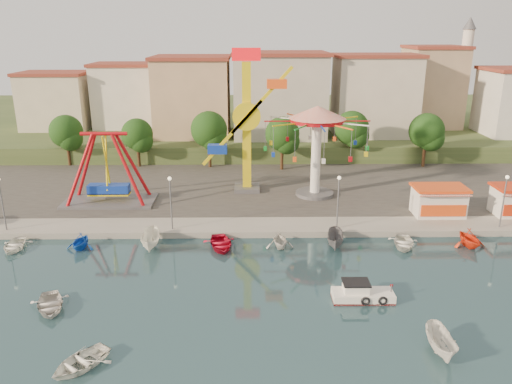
{
  "coord_description": "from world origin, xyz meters",
  "views": [
    {
      "loc": [
        -0.54,
        -32.0,
        19.09
      ],
      "look_at": [
        0.14,
        14.0,
        4.0
      ],
      "focal_mm": 35.0,
      "sensor_mm": 36.0,
      "label": 1
    }
  ],
  "objects_px": {
    "cabin_motorboat": "(361,295)",
    "pirate_ship_ride": "(107,170)",
    "skiff": "(441,343)",
    "wave_swinger": "(317,131)",
    "rowboat_a": "(50,305)",
    "kamikaze_tower": "(250,126)"
  },
  "relations": [
    {
      "from": "pirate_ship_ride",
      "to": "skiff",
      "type": "xyz_separation_m",
      "value": [
        27.32,
        -26.9,
        -3.67
      ]
    },
    {
      "from": "pirate_ship_ride",
      "to": "skiff",
      "type": "height_order",
      "value": "pirate_ship_ride"
    },
    {
      "from": "cabin_motorboat",
      "to": "rowboat_a",
      "type": "height_order",
      "value": "cabin_motorboat"
    },
    {
      "from": "pirate_ship_ride",
      "to": "rowboat_a",
      "type": "xyz_separation_m",
      "value": [
        1.31,
        -21.44,
        -4.0
      ]
    },
    {
      "from": "pirate_ship_ride",
      "to": "kamikaze_tower",
      "type": "relative_size",
      "value": 0.61
    },
    {
      "from": "wave_swinger",
      "to": "rowboat_a",
      "type": "relative_size",
      "value": 3.07
    },
    {
      "from": "rowboat_a",
      "to": "skiff",
      "type": "bearing_deg",
      "value": -33.16
    },
    {
      "from": "rowboat_a",
      "to": "skiff",
      "type": "height_order",
      "value": "skiff"
    },
    {
      "from": "wave_swinger",
      "to": "skiff",
      "type": "relative_size",
      "value": 3.09
    },
    {
      "from": "cabin_motorboat",
      "to": "skiff",
      "type": "distance_m",
      "value": 7.36
    },
    {
      "from": "rowboat_a",
      "to": "skiff",
      "type": "relative_size",
      "value": 1.01
    },
    {
      "from": "cabin_motorboat",
      "to": "pirate_ship_ride",
      "type": "bearing_deg",
      "value": 139.85
    },
    {
      "from": "pirate_ship_ride",
      "to": "wave_swinger",
      "type": "height_order",
      "value": "wave_swinger"
    },
    {
      "from": "wave_swinger",
      "to": "skiff",
      "type": "xyz_separation_m",
      "value": [
        4.11,
        -29.14,
        -7.47
      ]
    },
    {
      "from": "pirate_ship_ride",
      "to": "rowboat_a",
      "type": "bearing_deg",
      "value": -86.51
    },
    {
      "from": "pirate_ship_ride",
      "to": "kamikaze_tower",
      "type": "bearing_deg",
      "value": 14.48
    },
    {
      "from": "wave_swinger",
      "to": "cabin_motorboat",
      "type": "height_order",
      "value": "wave_swinger"
    },
    {
      "from": "cabin_motorboat",
      "to": "rowboat_a",
      "type": "distance_m",
      "value": 22.53
    },
    {
      "from": "kamikaze_tower",
      "to": "rowboat_a",
      "type": "relative_size",
      "value": 4.36
    },
    {
      "from": "wave_swinger",
      "to": "skiff",
      "type": "height_order",
      "value": "wave_swinger"
    },
    {
      "from": "kamikaze_tower",
      "to": "skiff",
      "type": "distance_m",
      "value": 33.96
    },
    {
      "from": "cabin_motorboat",
      "to": "rowboat_a",
      "type": "relative_size",
      "value": 1.19
    }
  ]
}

